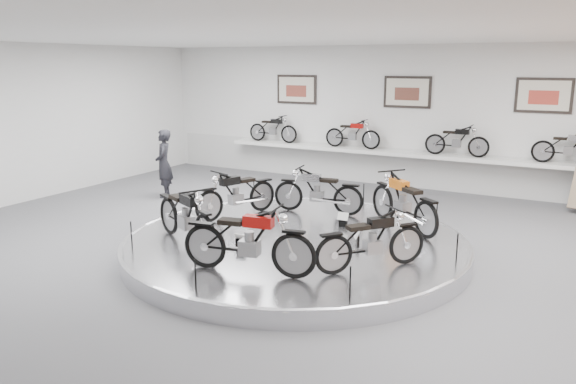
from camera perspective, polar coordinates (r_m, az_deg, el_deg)
The scene contains 21 objects.
floor at distance 10.38m, azimuth -0.06°, elevation -6.67°, with size 16.00×16.00×0.00m, color #4F4F52.
ceiling at distance 9.79m, azimuth -0.06°, elevation 15.96°, with size 16.00×16.00×0.00m, color white.
wall_back at distance 16.34m, azimuth 11.94°, elevation 7.45°, with size 16.00×16.00×0.00m, color silver.
dado_band at distance 16.51m, azimuth 11.69°, elevation 2.44°, with size 15.68×0.04×1.10m, color #BCBCBA.
display_platform at distance 10.58m, azimuth 0.73°, elevation -5.43°, with size 6.40×6.40×0.30m, color silver.
platform_rim at distance 10.55m, azimuth 0.73°, elevation -4.81°, with size 6.40×6.40×0.10m, color #B2B2BA.
shelf at distance 16.18m, azimuth 11.46°, elevation 3.85°, with size 11.00×0.55×0.10m, color silver.
poster_left at distance 17.59m, azimuth 0.87°, elevation 10.38°, with size 1.35×0.06×0.88m, color beige.
poster_center at distance 16.25m, azimuth 12.01°, elevation 9.90°, with size 1.35×0.06×0.88m, color beige.
poster_right at distance 15.60m, azimuth 24.54°, elevation 8.91°, with size 1.35×0.06×0.88m, color beige.
shelf_bike_a at distance 17.80m, azimuth -1.54°, elevation 6.26°, with size 1.22×0.42×0.73m, color black, non-canonical shape.
shelf_bike_b at distance 16.62m, azimuth 6.57°, elevation 5.70°, with size 1.22×0.42×0.73m, color maroon, non-canonical shape.
shelf_bike_c at distance 15.74m, azimuth 16.76°, elevation 4.84°, with size 1.22×0.42×0.73m, color black, non-canonical shape.
shelf_bike_d at distance 15.42m, azimuth 26.61°, elevation 3.86°, with size 1.22×0.42×0.73m, color #A7A7AC, non-canonical shape.
bike_a at distance 11.24m, azimuth 11.66°, elevation -0.91°, with size 1.86×0.66×1.09m, color #CB6316, non-canonical shape.
bike_b at distance 12.14m, azimuth 3.06°, elevation 0.15°, with size 1.70×0.60×1.00m, color #A7A7AC, non-canonical shape.
bike_c at distance 11.89m, azimuth -5.26°, elevation -0.11°, with size 1.74×0.61×1.02m, color black, non-canonical shape.
bike_d at distance 10.20m, azimuth -10.36°, elevation -2.28°, with size 1.85×0.65×1.09m, color black, non-canonical shape.
bike_e at distance 8.66m, azimuth -4.07°, elevation -4.85°, with size 1.85×0.65×1.09m, color maroon, non-canonical shape.
bike_f at distance 8.92m, azimuth 8.47°, elevation -4.83°, with size 1.65×0.58×0.97m, color black, non-canonical shape.
visitor at distance 15.20m, azimuth -12.50°, elevation 2.84°, with size 0.66×0.43×1.80m, color black.
Camera 1 is at (4.71, -8.57, 3.49)m, focal length 35.00 mm.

